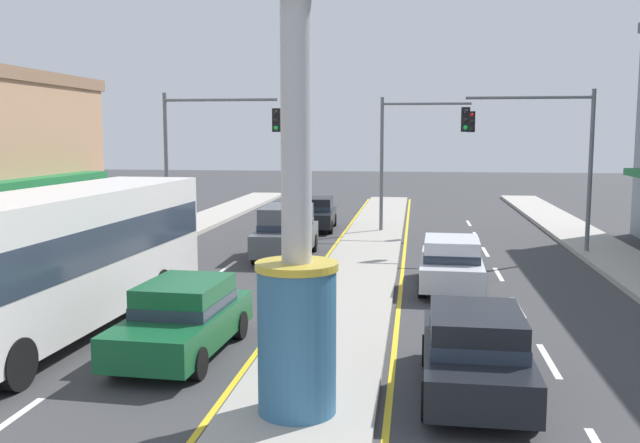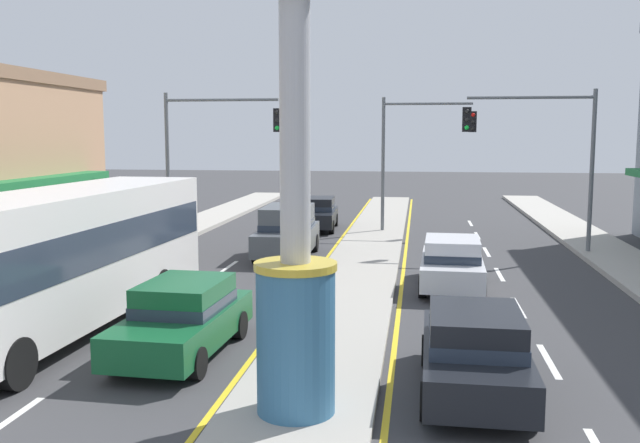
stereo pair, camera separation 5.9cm
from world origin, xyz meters
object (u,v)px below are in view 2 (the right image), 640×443
at_px(traffic_light_median_far, 416,142).
at_px(traffic_light_left_side, 209,142).
at_px(sedan_far_right_lane, 183,317).
at_px(sedan_far_left_oncoming, 474,351).
at_px(sedan_kerb_right, 317,213).
at_px(district_sign, 295,177).
at_px(suv_near_right_lane, 287,231).
at_px(bus_mid_left_lane, 59,253).
at_px(traffic_light_right_side, 544,142).
at_px(sedan_near_left_lane, 452,263).

bearing_deg(traffic_light_median_far, traffic_light_left_side, -150.18).
bearing_deg(sedan_far_right_lane, sedan_far_left_oncoming, -14.04).
bearing_deg(sedan_kerb_right, district_sign, -82.54).
bearing_deg(suv_near_right_lane, traffic_light_median_far, 55.59).
height_order(traffic_light_left_side, bus_mid_left_lane, traffic_light_left_side).
bearing_deg(traffic_light_left_side, sedan_far_right_lane, -75.30).
xyz_separation_m(traffic_light_left_side, traffic_light_right_side, (12.98, -0.23, 0.00)).
bearing_deg(sedan_near_left_lane, district_sign, -106.16).
xyz_separation_m(suv_near_right_lane, sedan_far_left_oncoming, (5.81, -13.04, -0.20)).
relative_size(district_sign, traffic_light_right_side, 1.29).
relative_size(district_sign, bus_mid_left_lane, 0.71).
bearing_deg(traffic_light_median_far, sedan_near_left_lane, -84.28).
bearing_deg(sedan_far_left_oncoming, district_sign, -152.17).
relative_size(suv_near_right_lane, sedan_kerb_right, 1.06).
bearing_deg(sedan_far_right_lane, traffic_light_median_far, 75.78).
xyz_separation_m(district_sign, traffic_light_left_side, (-6.49, 16.66, 0.35)).
height_order(district_sign, traffic_light_left_side, district_sign).
bearing_deg(sedan_far_right_lane, traffic_light_left_side, 104.70).
distance_m(traffic_light_right_side, bus_mid_left_lane, 17.87).
bearing_deg(sedan_far_left_oncoming, traffic_light_right_side, 76.47).
bearing_deg(traffic_light_left_side, traffic_light_right_side, -1.00).
bearing_deg(district_sign, traffic_light_left_side, 111.28).
bearing_deg(district_sign, suv_near_right_lane, 101.28).
bearing_deg(traffic_light_median_far, district_sign, -94.71).
bearing_deg(sedan_far_right_lane, suv_near_right_lane, 90.02).
relative_size(sedan_far_right_lane, sedan_kerb_right, 1.00).
height_order(traffic_light_median_far, sedan_near_left_lane, traffic_light_median_far).
distance_m(traffic_light_left_side, sedan_near_left_lane, 12.02).
distance_m(traffic_light_median_far, suv_near_right_lane, 8.86).
bearing_deg(sedan_far_left_oncoming, suv_near_right_lane, 114.01).
bearing_deg(traffic_light_median_far, sedan_far_left_oncoming, -86.71).
height_order(traffic_light_median_far, sedan_far_right_lane, traffic_light_median_far).
bearing_deg(sedan_kerb_right, sedan_far_left_oncoming, -74.30).
height_order(traffic_light_left_side, sedan_near_left_lane, traffic_light_left_side).
relative_size(sedan_far_left_oncoming, sedan_kerb_right, 0.99).
height_order(traffic_light_right_side, traffic_light_median_far, same).
bearing_deg(sedan_kerb_right, traffic_light_left_side, -122.89).
xyz_separation_m(suv_near_right_lane, sedan_kerb_right, (-0.00, 7.63, -0.20)).
relative_size(traffic_light_left_side, traffic_light_right_side, 1.00).
bearing_deg(traffic_light_left_side, sedan_far_left_oncoming, -58.17).
bearing_deg(sedan_far_left_oncoming, traffic_light_left_side, 121.83).
bearing_deg(traffic_light_left_side, bus_mid_left_lane, -88.70).
bearing_deg(district_sign, sedan_far_right_lane, 134.20).
bearing_deg(sedan_near_left_lane, traffic_light_left_side, 144.70).
height_order(traffic_light_left_side, sedan_kerb_right, traffic_light_left_side).
bearing_deg(bus_mid_left_lane, district_sign, -33.39).
height_order(suv_near_right_lane, bus_mid_left_lane, bus_mid_left_lane).
distance_m(bus_mid_left_lane, sedan_far_left_oncoming, 9.52).
height_order(district_sign, sedan_far_right_lane, district_sign).
xyz_separation_m(suv_near_right_lane, bus_mid_left_lane, (-3.30, -10.48, 0.88)).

